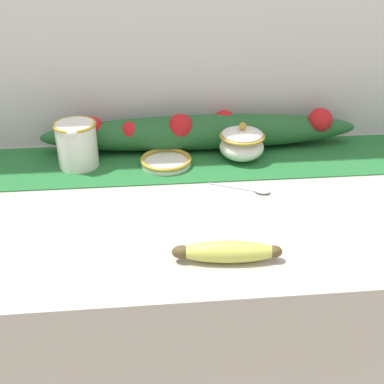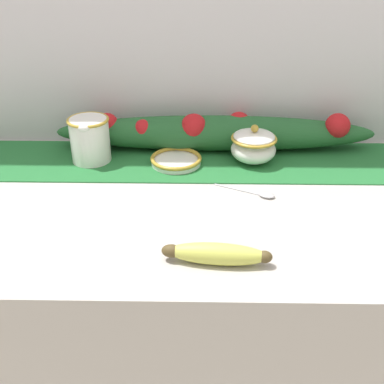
{
  "view_description": "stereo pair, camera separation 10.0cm",
  "coord_description": "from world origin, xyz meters",
  "px_view_note": "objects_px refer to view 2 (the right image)",
  "views": [
    {
      "loc": [
        -0.14,
        -0.93,
        1.45
      ],
      "look_at": [
        -0.06,
        -0.05,
        0.95
      ],
      "focal_mm": 45.0,
      "sensor_mm": 36.0,
      "label": 1
    },
    {
      "loc": [
        -0.04,
        -0.94,
        1.45
      ],
      "look_at": [
        -0.06,
        -0.05,
        0.95
      ],
      "focal_mm": 45.0,
      "sensor_mm": 36.0,
      "label": 2
    }
  ],
  "objects_px": {
    "cream_pitcher": "(90,138)",
    "sugar_bowl": "(254,146)",
    "small_dish": "(176,160)",
    "banana": "(217,254)",
    "spoon": "(263,194)"
  },
  "relations": [
    {
      "from": "cream_pitcher",
      "to": "sugar_bowl",
      "type": "relative_size",
      "value": 1.07
    },
    {
      "from": "small_dish",
      "to": "cream_pitcher",
      "type": "bearing_deg",
      "value": 174.89
    },
    {
      "from": "sugar_bowl",
      "to": "banana",
      "type": "height_order",
      "value": "sugar_bowl"
    },
    {
      "from": "sugar_bowl",
      "to": "banana",
      "type": "relative_size",
      "value": 0.58
    },
    {
      "from": "cream_pitcher",
      "to": "sugar_bowl",
      "type": "height_order",
      "value": "cream_pitcher"
    },
    {
      "from": "banana",
      "to": "sugar_bowl",
      "type": "bearing_deg",
      "value": 76.06
    },
    {
      "from": "cream_pitcher",
      "to": "small_dish",
      "type": "xyz_separation_m",
      "value": [
        0.22,
        -0.02,
        -0.05
      ]
    },
    {
      "from": "cream_pitcher",
      "to": "small_dish",
      "type": "relative_size",
      "value": 0.95
    },
    {
      "from": "cream_pitcher",
      "to": "sugar_bowl",
      "type": "xyz_separation_m",
      "value": [
        0.42,
        -0.0,
        -0.02
      ]
    },
    {
      "from": "banana",
      "to": "spoon",
      "type": "distance_m",
      "value": 0.28
    },
    {
      "from": "sugar_bowl",
      "to": "small_dish",
      "type": "relative_size",
      "value": 0.89
    },
    {
      "from": "sugar_bowl",
      "to": "banana",
      "type": "xyz_separation_m",
      "value": [
        -0.11,
        -0.43,
        -0.03
      ]
    },
    {
      "from": "cream_pitcher",
      "to": "banana",
      "type": "height_order",
      "value": "cream_pitcher"
    },
    {
      "from": "cream_pitcher",
      "to": "spoon",
      "type": "xyz_separation_m",
      "value": [
        0.43,
        -0.18,
        -0.06
      ]
    },
    {
      "from": "cream_pitcher",
      "to": "sugar_bowl",
      "type": "bearing_deg",
      "value": -0.2
    }
  ]
}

